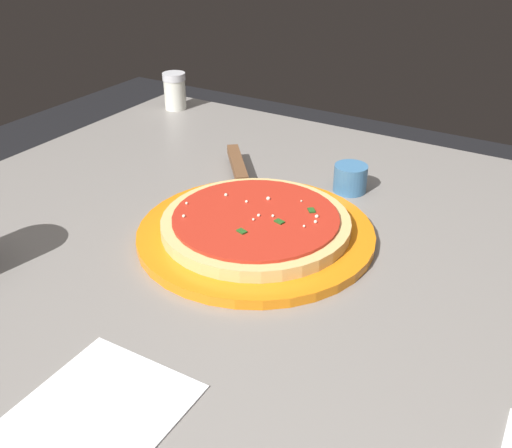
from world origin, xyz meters
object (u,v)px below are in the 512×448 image
(pizza_server, at_px, (241,176))
(napkin_folded_right, at_px, (99,411))
(cup_small_sauce, at_px, (348,178))
(serving_plate, at_px, (256,233))
(pizza, at_px, (256,223))
(parmesan_shaker, at_px, (175,91))

(pizza_server, height_order, napkin_folded_right, pizza_server)
(cup_small_sauce, distance_m, napkin_folded_right, 0.51)
(serving_plate, height_order, pizza_server, pizza_server)
(pizza, relative_size, parmesan_shaker, 3.27)
(pizza, xyz_separation_m, pizza_server, (0.10, -0.12, -0.00))
(pizza, bearing_deg, serving_plate, 36.67)
(pizza, distance_m, napkin_folded_right, 0.32)
(serving_plate, relative_size, pizza_server, 1.55)
(pizza_server, distance_m, cup_small_sauce, 0.16)
(cup_small_sauce, bearing_deg, pizza_server, 26.30)
(serving_plate, height_order, napkin_folded_right, serving_plate)
(pizza, relative_size, napkin_folded_right, 1.68)
(serving_plate, xyz_separation_m, napkin_folded_right, (-0.04, 0.32, -0.01))
(serving_plate, height_order, pizza, pizza)
(napkin_folded_right, bearing_deg, pizza_server, -73.18)
(cup_small_sauce, bearing_deg, parmesan_shaker, -20.64)
(serving_plate, height_order, parmesan_shaker, parmesan_shaker)
(serving_plate, distance_m, cup_small_sauce, 0.20)
(serving_plate, xyz_separation_m, pizza_server, (0.10, -0.12, 0.01))
(cup_small_sauce, distance_m, parmesan_shaker, 0.49)
(pizza_server, relative_size, parmesan_shaker, 2.67)
(serving_plate, bearing_deg, pizza_server, -50.34)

